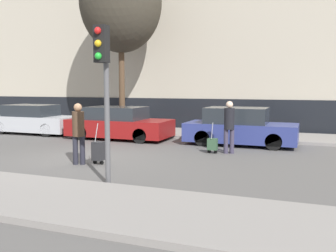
{
  "coord_description": "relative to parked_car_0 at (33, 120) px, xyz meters",
  "views": [
    {
      "loc": [
        6.56,
        -9.62,
        2.26
      ],
      "look_at": [
        2.21,
        1.8,
        0.95
      ],
      "focal_mm": 40.0,
      "sensor_mm": 36.0,
      "label": 1
    }
  ],
  "objects": [
    {
      "name": "ground_plane",
      "position": [
        5.76,
        -4.68,
        -0.64
      ],
      "size": [
        80.0,
        80.0,
        0.0
      ],
      "primitive_type": "plane",
      "color": "#565451"
    },
    {
      "name": "sidewalk_far",
      "position": [
        5.76,
        2.32,
        -0.58
      ],
      "size": [
        28.0,
        3.0,
        0.12
      ],
      "color": "gray",
      "rests_on": "ground_plane"
    },
    {
      "name": "building_facade",
      "position": [
        5.76,
        5.87,
        5.88
      ],
      "size": [
        28.0,
        2.74,
        13.08
      ],
      "color": "#B7AD99",
      "rests_on": "ground_plane"
    },
    {
      "name": "parked_car_0",
      "position": [
        0.0,
        0.0,
        0.0
      ],
      "size": [
        4.22,
        1.72,
        1.37
      ],
      "color": "#B7BABF",
      "rests_on": "ground_plane"
    },
    {
      "name": "parked_car_1",
      "position": [
        4.68,
        -0.17,
        0.0
      ],
      "size": [
        4.39,
        1.9,
        1.38
      ],
      "color": "maroon",
      "rests_on": "ground_plane"
    },
    {
      "name": "parked_car_2",
      "position": [
        9.81,
        0.0,
        0.02
      ],
      "size": [
        4.19,
        1.75,
        1.44
      ],
      "color": "navy",
      "rests_on": "ground_plane"
    },
    {
      "name": "pedestrian_left",
      "position": [
        6.13,
        -5.27,
        0.36
      ],
      "size": [
        0.34,
        0.34,
        1.77
      ],
      "rotation": [
        0.0,
        0.0,
        3.53
      ],
      "color": "#23232D",
      "rests_on": "ground_plane"
    },
    {
      "name": "trolley_left",
      "position": [
        6.64,
        -5.06,
        -0.26
      ],
      "size": [
        0.34,
        0.29,
        1.2
      ],
      "color": "#262628",
      "rests_on": "ground_plane"
    },
    {
      "name": "pedestrian_right",
      "position": [
        9.81,
        -1.96,
        0.36
      ],
      "size": [
        0.34,
        0.34,
        1.76
      ],
      "rotation": [
        0.0,
        0.0,
        0.36
      ],
      "color": "#383347",
      "rests_on": "ground_plane"
    },
    {
      "name": "trolley_right",
      "position": [
        9.29,
        -2.15,
        -0.33
      ],
      "size": [
        0.34,
        0.29,
        1.04
      ],
      "color": "#335138",
      "rests_on": "ground_plane"
    },
    {
      "name": "traffic_light",
      "position": [
        8.04,
        -7.04,
        1.9
      ],
      "size": [
        0.28,
        0.47,
        3.56
      ],
      "color": "#515154",
      "rests_on": "ground_plane"
    },
    {
      "name": "bare_tree_near_crossing",
      "position": [
        3.79,
        1.85,
        5.55
      ],
      "size": [
        3.88,
        3.88,
        8.46
      ],
      "color": "#4C3826",
      "rests_on": "sidewalk_far"
    }
  ]
}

